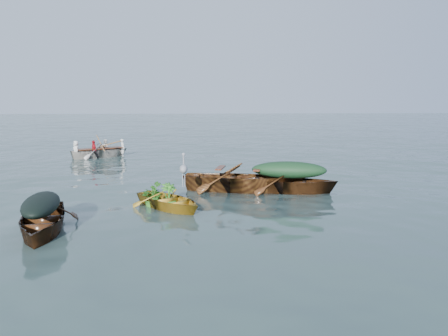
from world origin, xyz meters
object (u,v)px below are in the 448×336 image
object	(u,v)px
dark_covered_boat	(43,232)
rowed_boat	(100,157)
green_tarp_boat	(288,192)
heron	(184,174)
yellow_dinghy	(169,208)
open_wooden_boat	(239,191)

from	to	relation	value
dark_covered_boat	rowed_boat	xyz separation A→B (m)	(-1.45, 12.18, 0.00)
green_tarp_boat	heron	distance (m)	3.56
dark_covered_boat	green_tarp_boat	distance (m)	7.17
yellow_dinghy	green_tarp_boat	world-z (taller)	green_tarp_boat
green_tarp_boat	rowed_boat	distance (m)	11.38
green_tarp_boat	open_wooden_boat	bearing A→B (deg)	90.00
green_tarp_boat	heron	bearing A→B (deg)	124.54
yellow_dinghy	rowed_boat	size ratio (longest dim) A/B	0.75
yellow_dinghy	dark_covered_boat	bearing A→B (deg)	175.50
dark_covered_boat	green_tarp_boat	xyz separation A→B (m)	(6.14, 3.70, 0.00)
green_tarp_boat	yellow_dinghy	bearing A→B (deg)	127.56
dark_covered_boat	open_wooden_boat	distance (m)	6.11
heron	yellow_dinghy	bearing A→B (deg)	-174.81
open_wooden_boat	rowed_boat	xyz separation A→B (m)	(-6.08, 8.18, 0.00)
dark_covered_boat	heron	world-z (taller)	heron
dark_covered_boat	open_wooden_boat	bearing A→B (deg)	30.19
yellow_dinghy	heron	xyz separation A→B (m)	(0.38, 0.40, 0.84)
rowed_boat	heron	size ratio (longest dim) A/B	4.21
green_tarp_boat	rowed_boat	size ratio (longest dim) A/B	1.07
dark_covered_boat	open_wooden_boat	world-z (taller)	open_wooden_boat
yellow_dinghy	rowed_boat	distance (m)	11.03
dark_covered_boat	heron	xyz separation A→B (m)	(2.98, 2.31, 0.84)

